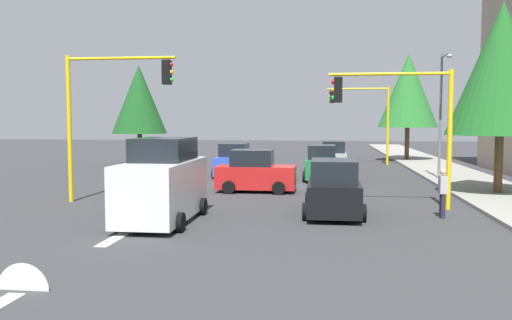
{
  "coord_description": "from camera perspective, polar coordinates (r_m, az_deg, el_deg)",
  "views": [
    {
      "loc": [
        26.6,
        2.91,
        3.37
      ],
      "look_at": [
        -1.84,
        -0.82,
        1.2
      ],
      "focal_mm": 37.33,
      "sensor_mm": 36.0,
      "label": 1
    }
  ],
  "objects": [
    {
      "name": "traffic_signal_far_left",
      "position": [
        40.7,
        11.48,
        5.3
      ],
      "size": [
        0.36,
        4.59,
        5.84
      ],
      "color": "yellow",
      "rests_on": "ground"
    },
    {
      "name": "pedestrian_crossing",
      "position": [
        19.33,
        19.38,
        -3.23
      ],
      "size": [
        0.4,
        0.24,
        1.7
      ],
      "color": "#262638",
      "rests_on": "ground"
    },
    {
      "name": "ground_plane",
      "position": [
        26.97,
        1.22,
        -2.85
      ],
      "size": [
        120.0,
        120.0,
        0.0
      ],
      "primitive_type": "plane",
      "color": "#353538"
    },
    {
      "name": "traffic_signal_near_right",
      "position": [
        22.36,
        -15.39,
        6.33
      ],
      "size": [
        0.36,
        4.59,
        5.98
      ],
      "color": "yellow",
      "rests_on": "ground"
    },
    {
      "name": "street_lamp_curbside",
      "position": [
        30.87,
        19.33,
        5.9
      ],
      "size": [
        2.15,
        0.28,
        7.0
      ],
      "color": "slate",
      "rests_on": "ground"
    },
    {
      "name": "car_silver",
      "position": [
        35.74,
        8.3,
        0.31
      ],
      "size": [
        3.93,
        1.96,
        1.98
      ],
      "color": "#B2B5BA",
      "rests_on": "ground"
    },
    {
      "name": "lane_arrow_near",
      "position": [
        16.55,
        -13.74,
        -7.52
      ],
      "size": [
        2.4,
        1.1,
        1.1
      ],
      "color": "silver",
      "rests_on": "ground"
    },
    {
      "name": "car_red",
      "position": [
        24.94,
        -0.09,
        -1.37
      ],
      "size": [
        2.04,
        3.69,
        1.98
      ],
      "color": "red",
      "rests_on": "ground"
    },
    {
      "name": "car_blue",
      "position": [
        31.62,
        -2.4,
        -0.16
      ],
      "size": [
        3.9,
        2.07,
        1.98
      ],
      "color": "blue",
      "rests_on": "ground"
    },
    {
      "name": "car_black",
      "position": [
        19.07,
        8.33,
        -3.16
      ],
      "size": [
        4.12,
        2.1,
        1.98
      ],
      "color": "black",
      "rests_on": "ground"
    },
    {
      "name": "lane_arrow_mid",
      "position": [
        11.35,
        -25.06,
        -13.32
      ],
      "size": [
        2.4,
        1.1,
        1.1
      ],
      "color": "silver",
      "rests_on": "ground"
    },
    {
      "name": "delivery_van_white",
      "position": [
        17.79,
        -9.97,
        -2.47
      ],
      "size": [
        4.8,
        2.22,
        2.77
      ],
      "color": "white",
      "rests_on": "ground"
    },
    {
      "name": "tree_roadside_near",
      "position": [
        25.84,
        24.84,
        8.88
      ],
      "size": [
        4.65,
        4.65,
        8.52
      ],
      "color": "brown",
      "rests_on": "ground"
    },
    {
      "name": "sidewalk_kerb",
      "position": [
        32.67,
        20.88,
        -1.75
      ],
      "size": [
        80.0,
        4.0,
        0.15
      ],
      "primitive_type": "cube",
      "color": "gray",
      "rests_on": "ground"
    },
    {
      "name": "car_green",
      "position": [
        29.99,
        7.03,
        -0.44
      ],
      "size": [
        3.93,
        2.0,
        1.98
      ],
      "color": "#1E7238",
      "rests_on": "ground"
    },
    {
      "name": "tree_roadside_far",
      "position": [
        45.15,
        15.98,
        7.16
      ],
      "size": [
        4.76,
        4.76,
        8.72
      ],
      "color": "brown",
      "rests_on": "ground"
    },
    {
      "name": "tree_opposite_side",
      "position": [
        41.06,
        -12.41,
        6.35
      ],
      "size": [
        4.09,
        4.09,
        7.46
      ],
      "color": "brown",
      "rests_on": "ground"
    },
    {
      "name": "traffic_signal_near_left",
      "position": [
        20.78,
        15.05,
        5.16
      ],
      "size": [
        0.36,
        4.59,
        5.24
      ],
      "color": "yellow",
      "rests_on": "ground"
    }
  ]
}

